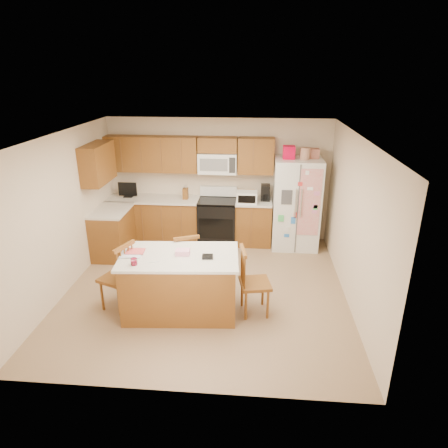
# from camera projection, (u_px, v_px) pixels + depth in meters

# --- Properties ---
(ground) EXTENTS (4.50, 4.50, 0.00)m
(ground) POSITION_uv_depth(u_px,v_px,m) (206.00, 289.00, 6.59)
(ground) COLOR #906C4A
(ground) RESTS_ON ground
(room_shell) EXTENTS (4.60, 4.60, 2.52)m
(room_shell) POSITION_uv_depth(u_px,v_px,m) (204.00, 206.00, 6.06)
(room_shell) COLOR beige
(room_shell) RESTS_ON ground
(cabinetry) EXTENTS (3.36, 1.56, 2.15)m
(cabinetry) POSITION_uv_depth(u_px,v_px,m) (168.00, 201.00, 7.99)
(cabinetry) COLOR brown
(cabinetry) RESTS_ON ground
(stove) EXTENTS (0.76, 0.65, 1.13)m
(stove) POSITION_uv_depth(u_px,v_px,m) (217.00, 220.00, 8.21)
(stove) COLOR black
(stove) RESTS_ON ground
(refrigerator) EXTENTS (0.90, 0.79, 2.04)m
(refrigerator) POSITION_uv_depth(u_px,v_px,m) (296.00, 203.00, 7.86)
(refrigerator) COLOR white
(refrigerator) RESTS_ON ground
(island) EXTENTS (1.75, 1.10, 1.01)m
(island) POSITION_uv_depth(u_px,v_px,m) (180.00, 283.00, 5.84)
(island) COLOR brown
(island) RESTS_ON ground
(windsor_chair_left) EXTENTS (0.58, 0.59, 1.07)m
(windsor_chair_left) POSITION_uv_depth(u_px,v_px,m) (119.00, 278.00, 5.91)
(windsor_chair_left) COLOR brown
(windsor_chair_left) RESTS_ON ground
(windsor_chair_back) EXTENTS (0.55, 0.54, 0.99)m
(windsor_chair_back) POSITION_uv_depth(u_px,v_px,m) (186.00, 263.00, 6.45)
(windsor_chair_back) COLOR brown
(windsor_chair_back) RESTS_ON ground
(windsor_chair_right) EXTENTS (0.50, 0.52, 1.04)m
(windsor_chair_right) POSITION_uv_depth(u_px,v_px,m) (253.00, 283.00, 5.79)
(windsor_chair_right) COLOR brown
(windsor_chair_right) RESTS_ON ground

